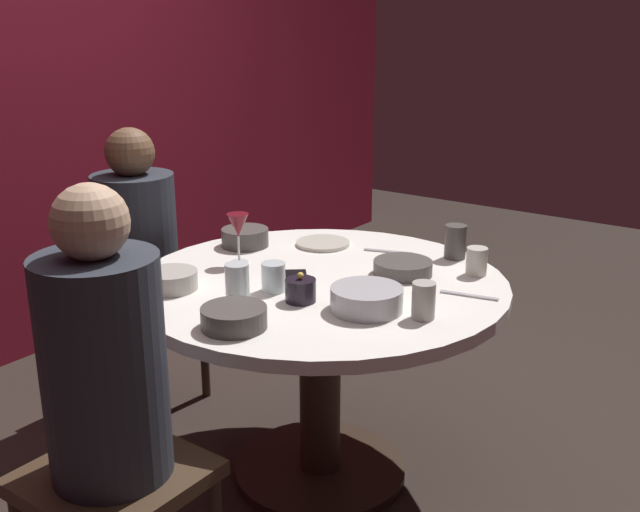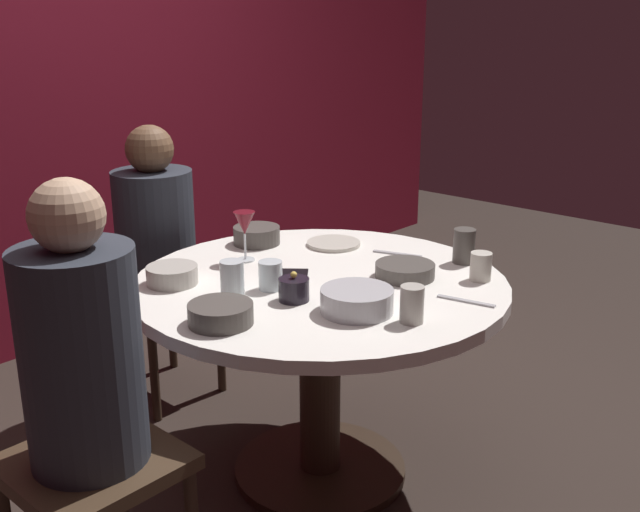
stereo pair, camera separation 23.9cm
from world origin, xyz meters
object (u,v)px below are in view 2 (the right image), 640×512
wine_glass (244,225)px  cup_by_right_diner (412,304)px  bowl_rice_portion (221,314)px  cup_near_candle (232,279)px  dining_table (320,327)px  dinner_plate (334,243)px  bowl_small_white (257,235)px  cup_far_edge (481,267)px  cell_phone (287,273)px  cup_by_left_diner (464,246)px  cup_center_front (271,275)px  bowl_sauce_side (172,275)px  seated_diner_back (155,233)px  bowl_salad_center (405,270)px  candle_holder (294,289)px  bowl_serving_large (357,301)px  seated_diner_left (83,365)px

wine_glass → cup_by_right_diner: bearing=-95.0°
bowl_rice_portion → cup_near_candle: bearing=39.4°
dining_table → dinner_plate: size_ratio=6.08×
bowl_small_white → cup_far_edge: 0.86m
bowl_rice_portion → dining_table: bearing=5.3°
cell_phone → cup_by_left_diner: bearing=103.3°
cup_center_front → cup_far_edge: (0.51, -0.44, 0.00)m
bowl_sauce_side → cup_center_front: bearing=-56.9°
dining_table → cup_by_right_diner: bearing=-102.3°
seated_diner_back → bowl_sauce_side: seated_diner_back is taller
bowl_salad_center → bowl_rice_portion: size_ratio=1.07×
wine_glass → cup_by_left_diner: (0.49, -0.58, -0.07)m
candle_holder → bowl_serving_large: 0.21m
bowl_sauce_side → cup_near_candle: 0.24m
seated_diner_left → cell_phone: seated_diner_left is taller
candle_holder → bowl_sauce_side: candle_holder is taller
dinner_plate → candle_holder: bearing=-150.7°
dining_table → bowl_small_white: bowl_small_white is taller
bowl_sauce_side → bowl_rice_portion: 0.38m
cup_center_front → bowl_sauce_side: bearing=123.1°
dining_table → cup_by_left_diner: bearing=-28.4°
seated_diner_left → cup_by_left_diner: size_ratio=9.92×
dining_table → bowl_salad_center: bearing=-43.6°
wine_glass → bowl_salad_center: size_ratio=0.90×
dinner_plate → bowl_salad_center: 0.43m
dining_table → dinner_plate: 0.42m
dining_table → wine_glass: 0.44m
seated_diner_left → seated_diner_back: seated_diner_left is taller
bowl_small_white → bowl_sauce_side: size_ratio=1.06×
bowl_sauce_side → bowl_rice_portion: size_ratio=0.90×
wine_glass → bowl_rice_portion: bearing=-139.4°
wine_glass → cup_far_edge: 0.81m
seated_diner_back → bowl_small_white: 0.47m
seated_diner_back → cup_near_candle: seated_diner_back is taller
bowl_sauce_side → cup_center_front: 0.32m
seated_diner_left → cup_center_front: 0.69m
bowl_serving_large → cup_by_right_diner: (0.04, -0.16, 0.02)m
dinner_plate → cup_far_edge: bearing=-87.7°
seated_diner_left → bowl_rice_portion: 0.41m
bowl_serving_large → cup_by_left_diner: cup_by_left_diner is taller
seated_diner_back → cup_far_edge: bearing=15.0°
cell_phone → cup_by_left_diner: 0.62m
bowl_salad_center → cup_far_edge: cup_far_edge is taller
dinner_plate → cell_phone: 0.37m
wine_glass → bowl_sauce_side: 0.33m
cup_far_edge → bowl_serving_large: bearing=165.7°
seated_diner_left → wine_glass: size_ratio=6.76×
dining_table → bowl_small_white: bearing=72.7°
dining_table → cell_phone: 0.21m
candle_holder → bowl_sauce_side: 0.42m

